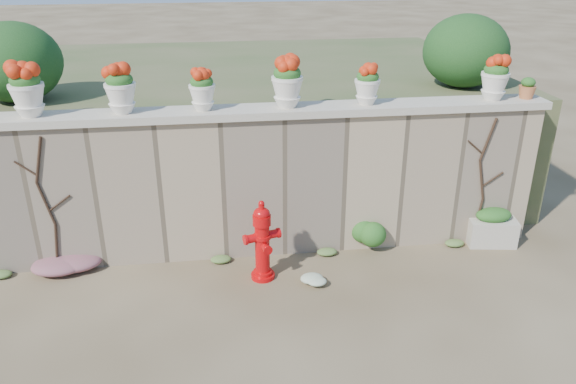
{
  "coord_description": "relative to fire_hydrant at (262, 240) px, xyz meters",
  "views": [
    {
      "loc": [
        -0.49,
        -5.3,
        4.05
      ],
      "look_at": [
        0.43,
        1.4,
        1.06
      ],
      "focal_mm": 35.0,
      "sensor_mm": 36.0,
      "label": 1
    }
  ],
  "objects": [
    {
      "name": "ground",
      "position": [
        -0.04,
        -1.04,
        -0.56
      ],
      "size": [
        80.0,
        80.0,
        0.0
      ],
      "primitive_type": "plane",
      "color": "#4F3F27",
      "rests_on": "ground"
    },
    {
      "name": "stone_wall",
      "position": [
        -0.04,
        0.76,
        0.44
      ],
      "size": [
        8.0,
        0.4,
        2.0
      ],
      "primitive_type": "cube",
      "color": "tan",
      "rests_on": "ground"
    },
    {
      "name": "wall_cap",
      "position": [
        -0.04,
        0.76,
        1.49
      ],
      "size": [
        8.1,
        0.52,
        0.1
      ],
      "primitive_type": "cube",
      "color": "beige",
      "rests_on": "stone_wall"
    },
    {
      "name": "raised_fill",
      "position": [
        -0.04,
        3.96,
        0.44
      ],
      "size": [
        9.0,
        6.0,
        2.0
      ],
      "primitive_type": "cube",
      "color": "#384C23",
      "rests_on": "ground"
    },
    {
      "name": "back_shrub_left",
      "position": [
        -3.24,
        1.96,
        1.99
      ],
      "size": [
        1.3,
        1.3,
        1.1
      ],
      "primitive_type": "ellipsoid",
      "color": "#143814",
      "rests_on": "raised_fill"
    },
    {
      "name": "back_shrub_right",
      "position": [
        3.36,
        1.96,
        1.99
      ],
      "size": [
        1.3,
        1.3,
        1.1
      ],
      "primitive_type": "ellipsoid",
      "color": "#143814",
      "rests_on": "raised_fill"
    },
    {
      "name": "vine_left",
      "position": [
        -2.72,
        0.54,
        0.43
      ],
      "size": [
        0.6,
        0.04,
        1.91
      ],
      "color": "black",
      "rests_on": "ground"
    },
    {
      "name": "vine_right",
      "position": [
        3.18,
        0.54,
        0.43
      ],
      "size": [
        0.6,
        0.04,
        1.91
      ],
      "color": "black",
      "rests_on": "ground"
    },
    {
      "name": "fire_hydrant",
      "position": [
        0.0,
        0.0,
        0.0
      ],
      "size": [
        0.48,
        0.34,
        1.11
      ],
      "rotation": [
        0.0,
        0.0,
        0.3
      ],
      "color": "#C4070A",
      "rests_on": "ground"
    },
    {
      "name": "planter_box",
      "position": [
        3.41,
        0.48,
        -0.3
      ],
      "size": [
        0.73,
        0.5,
        0.56
      ],
      "rotation": [
        0.0,
        0.0,
        -0.16
      ],
      "color": "beige",
      "rests_on": "ground"
    },
    {
      "name": "green_shrub",
      "position": [
        1.54,
        0.51,
        -0.25
      ],
      "size": [
        0.66,
        0.59,
        0.62
      ],
      "primitive_type": "ellipsoid",
      "color": "#1E5119",
      "rests_on": "ground"
    },
    {
      "name": "magenta_clump",
      "position": [
        -2.62,
        0.45,
        -0.43
      ],
      "size": [
        0.98,
        0.66,
        0.26
      ],
      "primitive_type": "ellipsoid",
      "color": "#B02371",
      "rests_on": "ground"
    },
    {
      "name": "white_flowers",
      "position": [
        0.64,
        -0.29,
        -0.47
      ],
      "size": [
        0.5,
        0.4,
        0.18
      ],
      "primitive_type": "ellipsoid",
      "color": "white",
      "rests_on": "ground"
    },
    {
      "name": "urn_pot_0",
      "position": [
        -2.77,
        0.76,
        1.86
      ],
      "size": [
        0.42,
        0.42,
        0.65
      ],
      "color": "white",
      "rests_on": "wall_cap"
    },
    {
      "name": "urn_pot_1",
      "position": [
        -1.66,
        0.76,
        1.84
      ],
      "size": [
        0.39,
        0.39,
        0.61
      ],
      "color": "white",
      "rests_on": "wall_cap"
    },
    {
      "name": "urn_pot_2",
      "position": [
        -0.66,
        0.76,
        1.8
      ],
      "size": [
        0.34,
        0.34,
        0.53
      ],
      "color": "white",
      "rests_on": "wall_cap"
    },
    {
      "name": "urn_pot_3",
      "position": [
        0.43,
        0.76,
        1.86
      ],
      "size": [
        0.41,
        0.41,
        0.64
      ],
      "color": "white",
      "rests_on": "wall_cap"
    },
    {
      "name": "urn_pot_4",
      "position": [
        1.49,
        0.76,
        1.8
      ],
      "size": [
        0.34,
        0.34,
        0.53
      ],
      "color": "white",
      "rests_on": "wall_cap"
    },
    {
      "name": "urn_pot_5",
      "position": [
        3.26,
        0.76,
        1.83
      ],
      "size": [
        0.38,
        0.38,
        0.59
      ],
      "color": "white",
      "rests_on": "wall_cap"
    },
    {
      "name": "terracotta_pot",
      "position": [
        3.76,
        0.76,
        1.67
      ],
      "size": [
        0.23,
        0.23,
        0.28
      ],
      "color": "#B86638",
      "rests_on": "wall_cap"
    }
  ]
}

